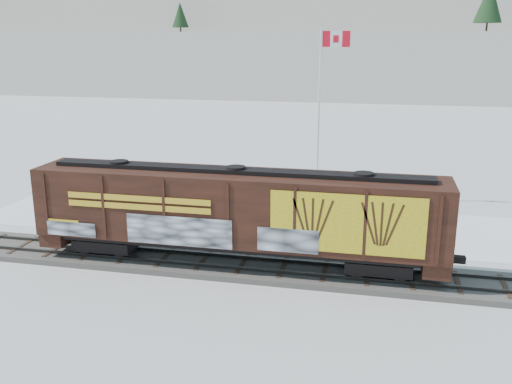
% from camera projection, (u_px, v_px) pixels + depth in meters
% --- Properties ---
extents(ground, '(500.00, 500.00, 0.00)m').
position_uv_depth(ground, '(283.00, 273.00, 27.41)').
color(ground, white).
rests_on(ground, ground).
extents(rail_track, '(50.00, 3.40, 0.43)m').
position_uv_depth(rail_track, '(283.00, 270.00, 27.37)').
color(rail_track, '#59544C').
rests_on(rail_track, ground).
extents(parking_strip, '(40.00, 8.00, 0.03)m').
position_uv_depth(parking_strip, '(304.00, 224.00, 34.47)').
color(parking_strip, white).
rests_on(parking_strip, ground).
extents(hillside, '(360.00, 110.00, 93.00)m').
position_uv_depth(hillside, '(371.00, 25.00, 155.41)').
color(hillside, white).
rests_on(hillside, ground).
extents(hopper_railcar, '(19.64, 3.06, 4.59)m').
position_uv_depth(hopper_railcar, '(236.00, 210.00, 27.10)').
color(hopper_railcar, black).
rests_on(hopper_railcar, rail_track).
extents(flagpole, '(2.30, 0.90, 11.56)m').
position_uv_depth(flagpole, '(320.00, 141.00, 37.98)').
color(flagpole, silver).
rests_on(flagpole, ground).
extents(car_silver, '(4.61, 3.02, 1.46)m').
position_uv_depth(car_silver, '(224.00, 212.00, 34.36)').
color(car_silver, silver).
rests_on(car_silver, parking_strip).
extents(car_white, '(5.34, 2.50, 1.69)m').
position_uv_depth(car_white, '(354.00, 221.00, 32.33)').
color(car_white, silver).
rests_on(car_white, parking_strip).
extents(car_dark, '(5.61, 3.81, 1.51)m').
position_uv_depth(car_dark, '(372.00, 216.00, 33.51)').
color(car_dark, black).
rests_on(car_dark, parking_strip).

